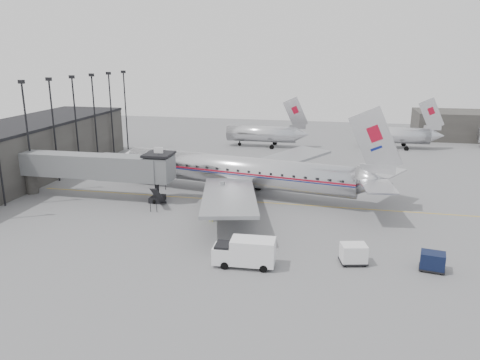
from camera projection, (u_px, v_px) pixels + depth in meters
The scene contains 12 objects.
ground at pixel (220, 216), 55.48m from camera, with size 160.00×160.00×0.00m, color slate.
terminal at pixel (18, 153), 70.60m from camera, with size 12.00×46.00×8.00m, color #373432.
apron_line at pixel (254, 202), 60.54m from camera, with size 0.15×60.00×0.01m, color gold.
jet_bridge at pixel (103, 167), 61.13m from camera, with size 21.00×6.20×7.10m.
floodlight_masts at pixel (65, 123), 70.97m from camera, with size 0.90×42.25×15.25m.
distant_aircraft_near at pixel (262, 133), 94.71m from camera, with size 16.39×3.20×10.26m.
distant_aircraft_mid at pixel (394, 134), 93.32m from camera, with size 16.39×3.20×10.26m.
airliner at pixel (242, 171), 62.80m from camera, with size 40.29×37.00×12.85m.
service_van at pixel (245, 252), 42.20m from camera, with size 5.68×2.42×2.64m.
baggage_cart_navy at pixel (433, 261), 41.44m from camera, with size 2.41×2.00×1.70m.
baggage_cart_white at pixel (353, 253), 42.78m from camera, with size 2.74×2.31×1.88m.
ramp_worker at pixel (211, 214), 53.37m from camera, with size 0.64×0.42×1.75m, color #D2E21A.
Camera 1 is at (13.11, -50.72, 18.92)m, focal length 35.00 mm.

